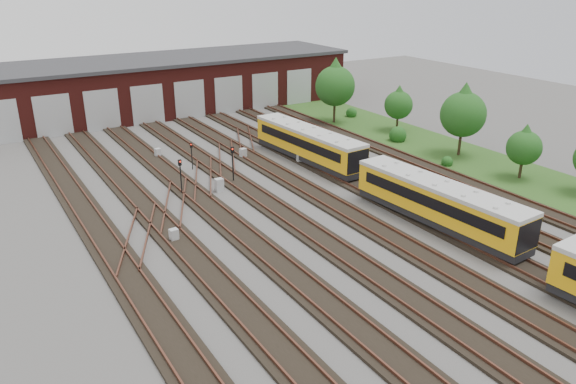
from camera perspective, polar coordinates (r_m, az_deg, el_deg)
ground at (r=37.64m, az=5.62°, el=-4.04°), size 120.00×120.00×0.00m
track_network at (r=37.92m, az=4.89°, el=-3.62°), size 30.40×70.00×0.33m
maintenance_shed at (r=71.23m, az=-14.11°, el=10.47°), size 51.00×12.50×6.35m
grass_verge at (r=56.57m, az=15.13°, el=4.23°), size 8.00×55.00×0.05m
metro_train at (r=38.94m, az=15.08°, el=-1.01°), size 3.28×45.48×2.76m
signal_mast_0 at (r=43.62m, az=-10.87°, el=1.97°), size 0.25×0.24×2.87m
signal_mast_1 at (r=45.58m, az=-5.64°, el=3.29°), size 0.29×0.28×3.05m
signal_mast_2 at (r=49.28m, az=-9.77°, el=4.00°), size 0.25×0.24×2.42m
signal_mast_3 at (r=48.86m, az=3.36°, el=4.28°), size 0.26×0.25×2.62m
relay_cabinet_0 at (r=36.69m, az=-11.51°, el=-4.34°), size 0.56×0.48×0.88m
relay_cabinet_1 at (r=53.51m, az=-13.08°, el=3.88°), size 0.60×0.53×0.85m
relay_cabinet_2 at (r=44.36m, az=-7.01°, el=0.72°), size 0.65×0.55×1.04m
relay_cabinet_3 at (r=52.02m, az=-4.59°, el=3.93°), size 0.63×0.55×0.94m
relay_cabinet_4 at (r=50.61m, az=1.18°, el=3.47°), size 0.68×0.63×0.92m
tree_0 at (r=63.68m, az=4.82°, el=11.16°), size 4.44×4.44×7.35m
tree_1 at (r=61.46m, az=11.18°, el=9.00°), size 3.01×3.01×4.99m
tree_2 at (r=54.10m, az=17.43°, el=8.06°), size 4.16×4.16×6.90m
tree_3 at (r=49.88m, az=22.92°, el=4.54°), size 2.84×2.84×4.70m
bush_0 at (r=51.83m, az=15.88°, el=3.14°), size 1.03×1.03×1.03m
bush_1 at (r=58.20m, az=11.11°, el=5.94°), size 1.76×1.76×1.76m
bush_2 at (r=67.39m, az=6.47°, el=8.14°), size 1.30×1.30×1.30m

